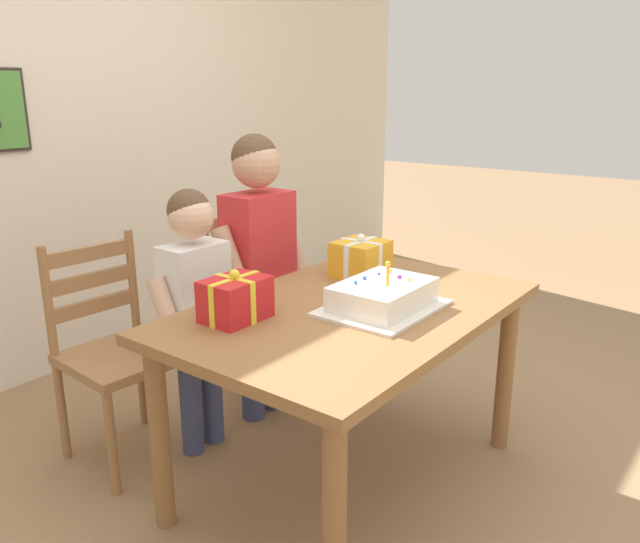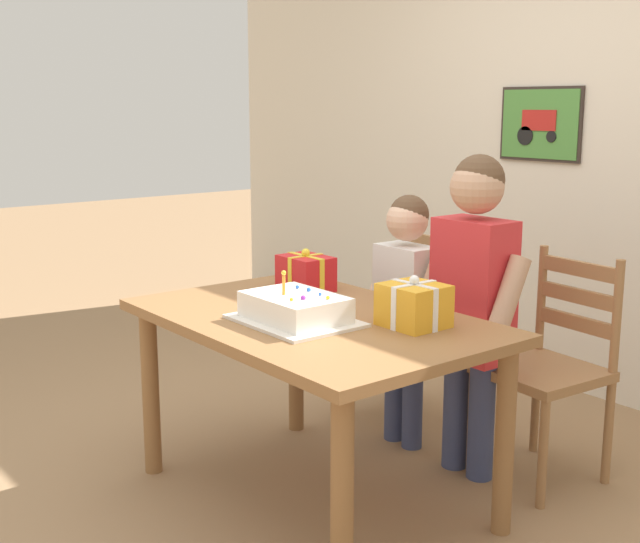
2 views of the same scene
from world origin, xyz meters
The scene contains 10 objects.
ground_plane centered at (0.00, 0.00, 0.00)m, with size 20.00×20.00×0.00m, color #997551.
back_wall centered at (0.00, 1.89, 1.30)m, with size 6.40×0.11×2.60m.
dining_table centered at (0.00, 0.00, 0.64)m, with size 1.38×0.90×0.74m.
birthday_cake centered at (0.03, -0.11, 0.78)m, with size 0.44×0.34×0.19m.
gift_box_red_large centered at (-0.36, 0.24, 0.81)m, with size 0.22×0.17×0.18m.
gift_box_beside_cake centered at (0.33, 0.19, 0.81)m, with size 0.21×0.20×0.19m.
chair_left centered at (-0.41, 0.88, 0.47)m, with size 0.45×0.45×0.92m.
chair_right centered at (0.42, 0.88, 0.47)m, with size 0.46×0.46×0.92m.
child_older centered at (0.20, 0.65, 0.80)m, with size 0.47×0.27×1.32m.
child_younger centered at (-0.18, 0.65, 0.68)m, with size 0.41×0.23×1.13m.
Camera 2 is at (2.32, -1.81, 1.51)m, focal length 46.15 mm.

